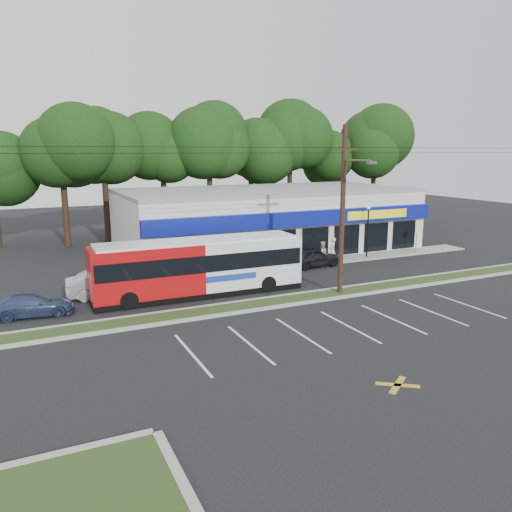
{
  "coord_description": "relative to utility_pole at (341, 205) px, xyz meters",
  "views": [
    {
      "loc": [
        -14.04,
        -23.21,
        8.49
      ],
      "look_at": [
        -0.73,
        5.0,
        1.93
      ],
      "focal_mm": 35.0,
      "sensor_mm": 36.0,
      "label": 1
    }
  ],
  "objects": [
    {
      "name": "ground",
      "position": [
        -2.83,
        -0.93,
        -5.41
      ],
      "size": [
        120.0,
        120.0,
        0.0
      ],
      "primitive_type": "plane",
      "color": "black",
      "rests_on": "ground"
    },
    {
      "name": "grass_strip",
      "position": [
        -2.83,
        0.07,
        -5.35
      ],
      "size": [
        40.0,
        1.6,
        0.12
      ],
      "primitive_type": "cube",
      "color": "#243E19",
      "rests_on": "ground"
    },
    {
      "name": "curb_south",
      "position": [
        -2.83,
        -0.78,
        -5.34
      ],
      "size": [
        40.0,
        0.25,
        0.14
      ],
      "primitive_type": "cube",
      "color": "#9E9E93",
      "rests_on": "ground"
    },
    {
      "name": "curb_north",
      "position": [
        -2.83,
        0.92,
        -5.34
      ],
      "size": [
        40.0,
        0.25,
        0.14
      ],
      "primitive_type": "cube",
      "color": "#9E9E93",
      "rests_on": "ground"
    },
    {
      "name": "sidewalk",
      "position": [
        2.17,
        8.07,
        -5.36
      ],
      "size": [
        32.0,
        2.2,
        0.1
      ],
      "primitive_type": "cube",
      "color": "#9E9E93",
      "rests_on": "ground"
    },
    {
      "name": "strip_mall",
      "position": [
        2.67,
        14.99,
        -2.76
      ],
      "size": [
        25.0,
        12.55,
        5.3
      ],
      "color": "silver",
      "rests_on": "ground"
    },
    {
      "name": "utility_pole",
      "position": [
        0.0,
        0.0,
        0.0
      ],
      "size": [
        50.0,
        2.77,
        10.0
      ],
      "color": "black",
      "rests_on": "ground"
    },
    {
      "name": "lamp_post",
      "position": [
        8.17,
        7.87,
        -2.74
      ],
      "size": [
        0.3,
        0.3,
        4.25
      ],
      "color": "black",
      "rests_on": "ground"
    },
    {
      "name": "sign_post",
      "position": [
        13.17,
        7.65,
        -3.86
      ],
      "size": [
        0.45,
        0.1,
        2.23
      ],
      "color": "#59595E",
      "rests_on": "ground"
    },
    {
      "name": "tree_line",
      "position": [
        1.17,
        25.07,
        3.0
      ],
      "size": [
        46.76,
        6.76,
        11.83
      ],
      "color": "black",
      "rests_on": "ground"
    },
    {
      "name": "metrobus",
      "position": [
        -7.57,
        3.57,
        -3.61
      ],
      "size": [
        12.67,
        2.87,
        3.39
      ],
      "rotation": [
        0.0,
        0.0,
        -0.02
      ],
      "color": "#AC0D0F",
      "rests_on": "ground"
    },
    {
      "name": "car_dark",
      "position": [
        2.49,
        6.99,
        -4.67
      ],
      "size": [
        4.5,
        2.1,
        1.49
      ],
      "primitive_type": "imported",
      "rotation": [
        0.0,
        0.0,
        1.65
      ],
      "color": "black",
      "rests_on": "ground"
    },
    {
      "name": "car_silver",
      "position": [
        -12.53,
        5.52,
        -4.6
      ],
      "size": [
        4.99,
        1.95,
        1.62
      ],
      "primitive_type": "imported",
      "rotation": [
        0.0,
        0.0,
        1.52
      ],
      "color": "#9C9EA3",
      "rests_on": "ground"
    },
    {
      "name": "car_blue",
      "position": [
        -16.78,
        3.49,
        -4.82
      ],
      "size": [
        4.24,
        2.07,
        1.19
      ],
      "primitive_type": "imported",
      "rotation": [
        0.0,
        0.0,
        1.47
      ],
      "color": "navy",
      "rests_on": "ground"
    },
    {
      "name": "pedestrian_a",
      "position": [
        4.64,
        7.57,
        -4.43
      ],
      "size": [
        0.86,
        0.82,
        1.97
      ],
      "primitive_type": "imported",
      "rotation": [
        0.0,
        0.0,
        3.81
      ],
      "color": "beige",
      "rests_on": "ground"
    },
    {
      "name": "pedestrian_b",
      "position": [
        3.15,
        6.75,
        -4.45
      ],
      "size": [
        0.94,
        0.74,
        1.92
      ],
      "primitive_type": "imported",
      "rotation": [
        0.0,
        0.0,
        3.16
      ],
      "color": "beige",
      "rests_on": "ground"
    }
  ]
}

